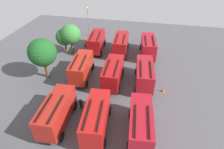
{
  "coord_description": "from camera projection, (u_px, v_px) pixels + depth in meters",
  "views": [
    {
      "loc": [
        -23.31,
        -4.79,
        18.72
      ],
      "look_at": [
        0.0,
        0.0,
        1.4
      ],
      "focal_mm": 29.78,
      "sensor_mm": 36.0,
      "label": 1
    }
  ],
  "objects": [
    {
      "name": "ground_plane",
      "position": [
        112.0,
        81.0,
        30.25
      ],
      "size": [
        56.24,
        56.24,
        0.0
      ],
      "primitive_type": "plane",
      "color": "#4C4C51"
    },
    {
      "name": "fire_truck_0",
      "position": [
        141.0,
        123.0,
        20.74
      ],
      "size": [
        7.37,
        3.23,
        3.88
      ],
      "rotation": [
        0.0,
        0.0,
        0.08
      ],
      "color": "maroon",
      "rests_on": "ground"
    },
    {
      "name": "fire_truck_1",
      "position": [
        145.0,
        74.0,
        28.36
      ],
      "size": [
        7.39,
        3.26,
        3.88
      ],
      "rotation": [
        0.0,
        0.0,
        0.09
      ],
      "color": "#A2151E",
      "rests_on": "ground"
    },
    {
      "name": "fire_truck_2",
      "position": [
        148.0,
        46.0,
        35.8
      ],
      "size": [
        7.42,
        3.37,
        3.88
      ],
      "rotation": [
        0.0,
        0.0,
        0.11
      ],
      "color": "#A8141F",
      "rests_on": "ground"
    },
    {
      "name": "fire_truck_3",
      "position": [
        96.0,
        117.0,
        21.41
      ],
      "size": [
        7.4,
        3.31,
        3.88
      ],
      "rotation": [
        0.0,
        0.0,
        0.1
      ],
      "color": "#AC1513",
      "rests_on": "ground"
    },
    {
      "name": "fire_truck_4",
      "position": [
        113.0,
        72.0,
        28.6
      ],
      "size": [
        7.25,
        2.89,
        3.88
      ],
      "rotation": [
        0.0,
        0.0,
        0.02
      ],
      "color": "#A61114",
      "rests_on": "ground"
    },
    {
      "name": "fire_truck_5",
      "position": [
        121.0,
        44.0,
        36.47
      ],
      "size": [
        7.31,
        3.05,
        3.88
      ],
      "rotation": [
        0.0,
        0.0,
        0.05
      ],
      "color": "#A41517",
      "rests_on": "ground"
    },
    {
      "name": "fire_truck_6",
      "position": [
        56.0,
        111.0,
        22.14
      ],
      "size": [
        7.29,
        2.99,
        3.88
      ],
      "rotation": [
        0.0,
        0.0,
        0.04
      ],
      "color": "#A11E15",
      "rests_on": "ground"
    },
    {
      "name": "fire_truck_7",
      "position": [
        81.0,
        67.0,
        29.85
      ],
      "size": [
        7.38,
        3.25,
        3.88
      ],
      "rotation": [
        0.0,
        0.0,
        0.09
      ],
      "color": "#AC2215",
      "rests_on": "ground"
    },
    {
      "name": "fire_truck_8",
      "position": [
        97.0,
        41.0,
        37.45
      ],
      "size": [
        7.39,
        3.28,
        3.88
      ],
      "rotation": [
        0.0,
        0.0,
        0.09
      ],
      "color": "#A31015",
      "rests_on": "ground"
    },
    {
      "name": "firefighter_0",
      "position": [
        154.0,
        40.0,
        40.46
      ],
      "size": [
        0.44,
        0.28,
        1.71
      ],
      "rotation": [
        0.0,
        0.0,
        4.79
      ],
      "color": "black",
      "rests_on": "ground"
    },
    {
      "name": "firefighter_1",
      "position": [
        85.0,
        43.0,
        39.44
      ],
      "size": [
        0.37,
        0.48,
        1.63
      ],
      "rotation": [
        0.0,
        0.0,
        3.49
      ],
      "color": "black",
      "rests_on": "ground"
    },
    {
      "name": "firefighter_2",
      "position": [
        81.0,
        104.0,
        24.91
      ],
      "size": [
        0.27,
        0.43,
        1.62
      ],
      "rotation": [
        0.0,
        0.0,
        3.2
      ],
      "color": "black",
      "rests_on": "ground"
    },
    {
      "name": "firefighter_3",
      "position": [
        104.0,
        70.0,
        31.37
      ],
      "size": [
        0.48,
        0.42,
        1.6
      ],
      "rotation": [
        0.0,
        0.0,
        2.1
      ],
      "color": "black",
      "rests_on": "ground"
    },
    {
      "name": "tree_1",
      "position": [
        42.0,
        53.0,
        28.63
      ],
      "size": [
        4.4,
        4.4,
        6.81
      ],
      "color": "brown",
      "rests_on": "ground"
    },
    {
      "name": "tree_2",
      "position": [
        64.0,
        37.0,
        35.99
      ],
      "size": [
        3.23,
        3.23,
        5.0
      ],
      "color": "brown",
      "rests_on": "ground"
    },
    {
      "name": "tree_3",
      "position": [
        71.0,
        34.0,
        35.46
      ],
      "size": [
        3.88,
        3.88,
        6.01
      ],
      "color": "brown",
      "rests_on": "ground"
    },
    {
      "name": "traffic_cone_0",
      "position": [
        163.0,
        90.0,
        28.08
      ],
      "size": [
        0.44,
        0.44,
        0.63
      ],
      "primitive_type": "cone",
      "color": "#F2600C",
      "rests_on": "ground"
    },
    {
      "name": "lamppost",
      "position": [
        88.0,
        20.0,
        42.39
      ],
      "size": [
        0.36,
        0.36,
        6.73
      ],
      "color": "slate",
      "rests_on": "ground"
    }
  ]
}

